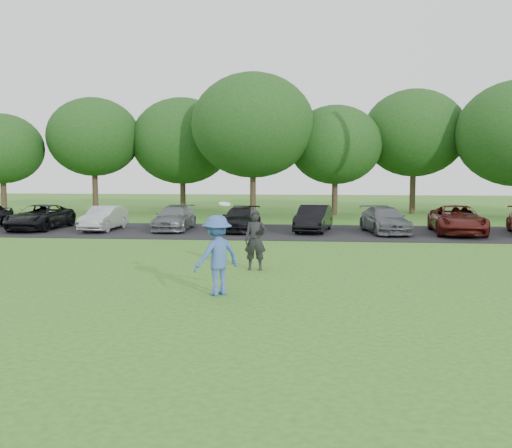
# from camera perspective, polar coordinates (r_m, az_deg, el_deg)

# --- Properties ---
(ground) EXTENTS (100.00, 100.00, 0.00)m
(ground) POSITION_cam_1_polar(r_m,az_deg,el_deg) (13.38, -1.51, -7.02)
(ground) COLOR #2D6B1E
(ground) RESTS_ON ground
(parking_lot) EXTENTS (32.00, 6.50, 0.03)m
(parking_lot) POSITION_cam_1_polar(r_m,az_deg,el_deg) (26.16, 2.07, -0.77)
(parking_lot) COLOR black
(parking_lot) RESTS_ON ground
(frisbee_player) EXTENTS (1.33, 1.33, 2.16)m
(frisbee_player) POSITION_cam_1_polar(r_m,az_deg,el_deg) (13.18, -3.93, -3.12)
(frisbee_player) COLOR #3B5CA8
(frisbee_player) RESTS_ON ground
(camera_bystander) EXTENTS (0.65, 0.45, 1.74)m
(camera_bystander) POSITION_cam_1_polar(r_m,az_deg,el_deg) (16.34, -0.06, -1.61)
(camera_bystander) COLOR black
(camera_bystander) RESTS_ON ground
(parked_cars) EXTENTS (30.58, 4.64, 1.26)m
(parked_cars) POSITION_cam_1_polar(r_m,az_deg,el_deg) (25.95, 3.99, 0.51)
(parked_cars) COLOR black
(parked_cars) RESTS_ON parking_lot
(tree_row) EXTENTS (42.39, 9.85, 8.64)m
(tree_row) POSITION_cam_1_polar(r_m,az_deg,el_deg) (35.76, 5.56, 8.77)
(tree_row) COLOR #38281C
(tree_row) RESTS_ON ground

